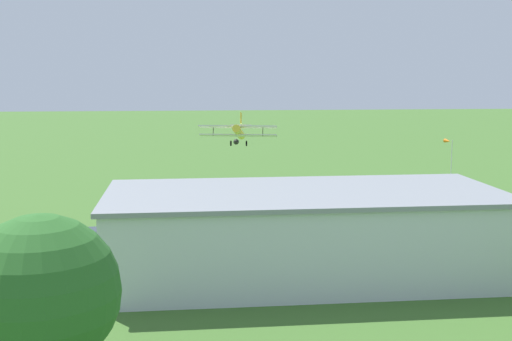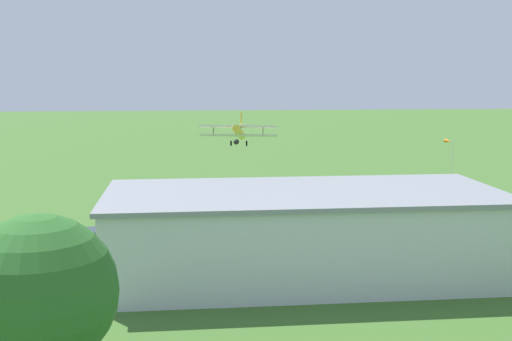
{
  "view_description": "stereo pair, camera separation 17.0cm",
  "coord_description": "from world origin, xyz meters",
  "px_view_note": "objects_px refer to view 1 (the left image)",
  "views": [
    {
      "loc": [
        7.07,
        80.06,
        15.78
      ],
      "look_at": [
        0.11,
        10.45,
        5.34
      ],
      "focal_mm": 45.89,
      "sensor_mm": 36.0,
      "label": 1
    },
    {
      "loc": [
        6.9,
        80.07,
        15.78
      ],
      "look_at": [
        0.11,
        10.45,
        5.34
      ],
      "focal_mm": 45.89,
      "sensor_mm": 36.0,
      "label": 2
    }
  ],
  "objects_px": {
    "car_yellow": "(92,237)",
    "person_walking_on_apron": "(389,218)",
    "hangar": "(304,233)",
    "person_beside_truck": "(417,218)",
    "windsock": "(448,144)",
    "person_near_hangar_door": "(335,219)",
    "biplane": "(239,132)",
    "car_grey": "(12,234)",
    "tree_behind_hangar_right": "(41,293)"
  },
  "relations": [
    {
      "from": "biplane",
      "to": "person_walking_on_apron",
      "type": "bearing_deg",
      "value": 137.06
    },
    {
      "from": "hangar",
      "to": "biplane",
      "type": "relative_size",
      "value": 3.23
    },
    {
      "from": "biplane",
      "to": "windsock",
      "type": "height_order",
      "value": "biplane"
    },
    {
      "from": "tree_behind_hangar_right",
      "to": "windsock",
      "type": "height_order",
      "value": "tree_behind_hangar_right"
    },
    {
      "from": "biplane",
      "to": "car_yellow",
      "type": "bearing_deg",
      "value": 51.3
    },
    {
      "from": "car_grey",
      "to": "person_near_hangar_door",
      "type": "bearing_deg",
      "value": -173.39
    },
    {
      "from": "hangar",
      "to": "car_yellow",
      "type": "bearing_deg",
      "value": -31.0
    },
    {
      "from": "person_walking_on_apron",
      "to": "windsock",
      "type": "xyz_separation_m",
      "value": [
        -16.96,
        -26.77,
        4.63
      ]
    },
    {
      "from": "car_yellow",
      "to": "person_near_hangar_door",
      "type": "height_order",
      "value": "person_near_hangar_door"
    },
    {
      "from": "biplane",
      "to": "person_walking_on_apron",
      "type": "xyz_separation_m",
      "value": [
        -14.69,
        13.67,
        -7.87
      ]
    },
    {
      "from": "hangar",
      "to": "biplane",
      "type": "distance_m",
      "value": 30.0
    },
    {
      "from": "car_grey",
      "to": "person_walking_on_apron",
      "type": "bearing_deg",
      "value": -175.09
    },
    {
      "from": "car_grey",
      "to": "hangar",
      "type": "bearing_deg",
      "value": 153.88
    },
    {
      "from": "person_beside_truck",
      "to": "person_near_hangar_door",
      "type": "bearing_deg",
      "value": -1.94
    },
    {
      "from": "person_near_hangar_door",
      "to": "hangar",
      "type": "bearing_deg",
      "value": 69.42
    },
    {
      "from": "windsock",
      "to": "person_near_hangar_door",
      "type": "bearing_deg",
      "value": 49.34
    },
    {
      "from": "person_walking_on_apron",
      "to": "person_beside_truck",
      "type": "distance_m",
      "value": 3.06
    },
    {
      "from": "biplane",
      "to": "car_grey",
      "type": "height_order",
      "value": "biplane"
    },
    {
      "from": "hangar",
      "to": "tree_behind_hangar_right",
      "type": "bearing_deg",
      "value": 56.25
    },
    {
      "from": "tree_behind_hangar_right",
      "to": "hangar",
      "type": "bearing_deg",
      "value": -123.75
    },
    {
      "from": "person_near_hangar_door",
      "to": "biplane",
      "type": "bearing_deg",
      "value": -55.58
    },
    {
      "from": "car_yellow",
      "to": "car_grey",
      "type": "height_order",
      "value": "car_grey"
    },
    {
      "from": "car_yellow",
      "to": "windsock",
      "type": "xyz_separation_m",
      "value": [
        -46.56,
        -31.72,
        4.72
      ]
    },
    {
      "from": "tree_behind_hangar_right",
      "to": "person_beside_truck",
      "type": "bearing_deg",
      "value": -127.84
    },
    {
      "from": "person_beside_truck",
      "to": "tree_behind_hangar_right",
      "type": "xyz_separation_m",
      "value": [
        29.73,
        38.28,
        5.98
      ]
    },
    {
      "from": "person_walking_on_apron",
      "to": "car_grey",
      "type": "bearing_deg",
      "value": 4.91
    },
    {
      "from": "tree_behind_hangar_right",
      "to": "person_walking_on_apron",
      "type": "bearing_deg",
      "value": -124.99
    },
    {
      "from": "biplane",
      "to": "tree_behind_hangar_right",
      "type": "xyz_separation_m",
      "value": [
        11.99,
        51.77,
        -1.99
      ]
    },
    {
      "from": "hangar",
      "to": "biplane",
      "type": "height_order",
      "value": "biplane"
    },
    {
      "from": "car_yellow",
      "to": "person_walking_on_apron",
      "type": "bearing_deg",
      "value": -170.51
    },
    {
      "from": "biplane",
      "to": "windsock",
      "type": "bearing_deg",
      "value": -157.5
    },
    {
      "from": "car_grey",
      "to": "windsock",
      "type": "height_order",
      "value": "windsock"
    },
    {
      "from": "car_grey",
      "to": "person_beside_truck",
      "type": "xyz_separation_m",
      "value": [
        -40.26,
        -3.37,
        -0.04
      ]
    },
    {
      "from": "car_yellow",
      "to": "tree_behind_hangar_right",
      "type": "distance_m",
      "value": 33.82
    },
    {
      "from": "person_walking_on_apron",
      "to": "person_beside_truck",
      "type": "height_order",
      "value": "person_walking_on_apron"
    },
    {
      "from": "car_grey",
      "to": "person_beside_truck",
      "type": "height_order",
      "value": "car_grey"
    },
    {
      "from": "person_beside_truck",
      "to": "tree_behind_hangar_right",
      "type": "distance_m",
      "value": 48.84
    },
    {
      "from": "hangar",
      "to": "person_walking_on_apron",
      "type": "relative_size",
      "value": 17.36
    },
    {
      "from": "person_walking_on_apron",
      "to": "biplane",
      "type": "bearing_deg",
      "value": -42.94
    },
    {
      "from": "person_walking_on_apron",
      "to": "hangar",
      "type": "bearing_deg",
      "value": 53.29
    },
    {
      "from": "car_yellow",
      "to": "person_walking_on_apron",
      "type": "height_order",
      "value": "person_walking_on_apron"
    },
    {
      "from": "hangar",
      "to": "person_walking_on_apron",
      "type": "xyz_separation_m",
      "value": [
        -11.71,
        -15.7,
        -2.52
      ]
    },
    {
      "from": "person_near_hangar_door",
      "to": "person_walking_on_apron",
      "type": "relative_size",
      "value": 0.9
    },
    {
      "from": "biplane",
      "to": "car_grey",
      "type": "distance_m",
      "value": 29.23
    },
    {
      "from": "person_near_hangar_door",
      "to": "person_beside_truck",
      "type": "distance_m",
      "value": 8.7
    },
    {
      "from": "car_yellow",
      "to": "windsock",
      "type": "distance_m",
      "value": 56.53
    },
    {
      "from": "car_yellow",
      "to": "car_grey",
      "type": "bearing_deg",
      "value": -12.98
    },
    {
      "from": "hangar",
      "to": "windsock",
      "type": "bearing_deg",
      "value": -124.01
    },
    {
      "from": "person_walking_on_apron",
      "to": "person_beside_truck",
      "type": "bearing_deg",
      "value": -176.81
    },
    {
      "from": "hangar",
      "to": "person_walking_on_apron",
      "type": "distance_m",
      "value": 19.75
    }
  ]
}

